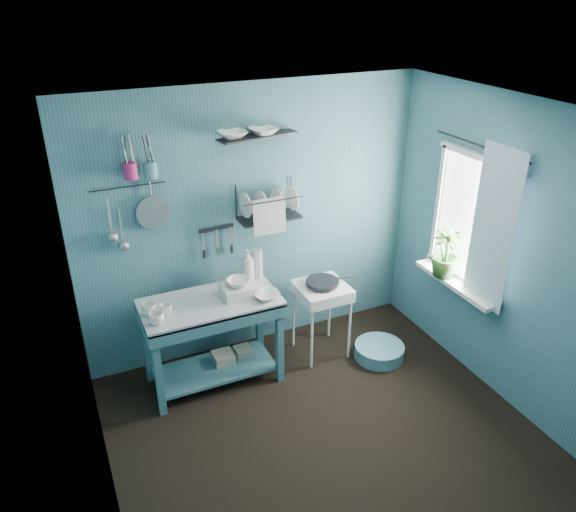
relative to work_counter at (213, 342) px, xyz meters
name	(u,v)px	position (x,y,z in m)	size (l,w,h in m)	color
floor	(327,437)	(0.58, -1.05, -0.41)	(3.20, 3.20, 0.00)	black
ceiling	(340,119)	(0.58, -1.05, 2.09)	(3.20, 3.20, 0.00)	silver
wall_back	(253,223)	(0.58, 0.45, 0.84)	(3.20, 3.20, 0.00)	#376672
wall_front	(485,451)	(0.58, -2.55, 0.84)	(3.20, 3.20, 0.00)	#376672
wall_left	(91,360)	(-1.02, -1.05, 0.84)	(3.00, 3.00, 0.00)	#376672
wall_right	(510,258)	(2.18, -1.05, 0.84)	(3.00, 3.00, 0.00)	#376672
work_counter	(213,342)	(0.00, 0.00, 0.00)	(1.16, 0.58, 0.82)	#366771
mug_left	(156,319)	(-0.48, -0.16, 0.46)	(0.12, 0.12, 0.10)	white
mug_mid	(166,310)	(-0.38, -0.06, 0.46)	(0.10, 0.10, 0.09)	white
mug_right	(149,309)	(-0.50, 0.00, 0.46)	(0.12, 0.12, 0.10)	white
wash_tub	(239,291)	(0.25, -0.02, 0.46)	(0.28, 0.22, 0.10)	beige
tub_bowl	(238,282)	(0.25, -0.02, 0.54)	(0.20, 0.20, 0.06)	white
soap_bottle	(248,266)	(0.42, 0.20, 0.56)	(0.12, 0.12, 0.30)	beige
water_bottle	(258,263)	(0.52, 0.22, 0.55)	(0.09, 0.09, 0.28)	#AEB8C2
counter_bowl	(266,295)	(0.45, -0.15, 0.44)	(0.22, 0.22, 0.05)	white
hotplate_stand	(321,319)	(1.06, 0.00, -0.05)	(0.45, 0.45, 0.72)	white
frying_pan	(322,282)	(1.06, 0.00, 0.35)	(0.30, 0.30, 0.04)	black
knife_strip	(216,228)	(0.22, 0.42, 0.86)	(0.32, 0.02, 0.03)	black
dish_rack	(269,202)	(0.68, 0.32, 1.07)	(0.55, 0.24, 0.32)	black
upper_shelf	(258,136)	(0.60, 0.35, 1.66)	(0.70, 0.18, 0.01)	black
shelf_bowl_left	(233,142)	(0.38, 0.35, 1.63)	(0.23, 0.23, 0.06)	white
shelf_bowl_right	(264,140)	(0.66, 0.35, 1.62)	(0.23, 0.23, 0.06)	white
utensil_cup_magenta	(130,171)	(-0.45, 0.37, 1.49)	(0.11, 0.11, 0.13)	#B92262
utensil_cup_teal	(151,170)	(-0.30, 0.37, 1.48)	(0.11, 0.11, 0.13)	teal
colander	(153,212)	(-0.31, 0.40, 1.11)	(0.28, 0.28, 0.03)	#9CA0A4
ladle_outer	(109,217)	(-0.66, 0.41, 1.13)	(0.01, 0.01, 0.30)	#9CA0A4
ladle_inner	(121,226)	(-0.58, 0.41, 1.04)	(0.01, 0.01, 0.30)	#9CA0A4
hook_rail	(128,187)	(-0.48, 0.42, 1.35)	(0.01, 0.01, 0.60)	black
window_glass	(472,221)	(2.16, -0.60, 0.99)	(1.10, 1.10, 0.00)	white
windowsill	(455,283)	(2.08, -0.60, 0.40)	(0.16, 0.95, 0.04)	white
curtain	(493,229)	(2.10, -0.90, 1.04)	(1.35, 1.35, 0.00)	white
curtain_rod	(480,146)	(2.12, -0.60, 1.64)	(0.02, 0.02, 1.05)	black
potted_plant	(446,254)	(2.04, -0.46, 0.64)	(0.25, 0.25, 0.44)	#315B24
storage_tin_large	(224,363)	(0.10, 0.05, -0.30)	(0.18, 0.18, 0.22)	gray
storage_tin_small	(243,357)	(0.30, 0.08, -0.31)	(0.15, 0.15, 0.20)	gray
floor_basin	(379,351)	(1.52, -0.33, -0.35)	(0.47, 0.47, 0.13)	teal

